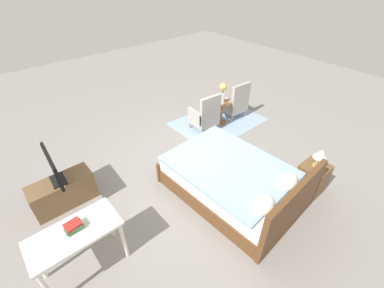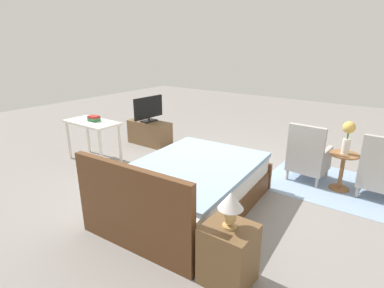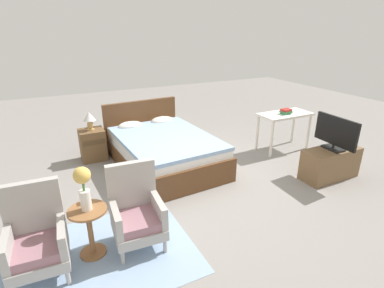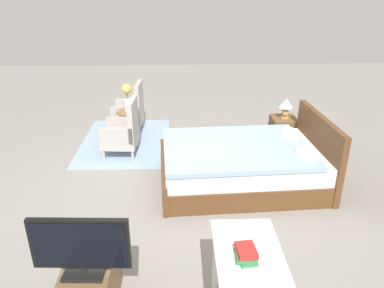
{
  "view_description": "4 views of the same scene",
  "coord_description": "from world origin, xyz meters",
  "views": [
    {
      "loc": [
        2.27,
        2.84,
        3.34
      ],
      "look_at": [
        -0.06,
        0.09,
        0.68
      ],
      "focal_mm": 24.0,
      "sensor_mm": 36.0,
      "label": 1
    },
    {
      "loc": [
        -2.34,
        3.74,
        2.07
      ],
      "look_at": [
        0.3,
        0.09,
        0.55
      ],
      "focal_mm": 28.0,
      "sensor_mm": 36.0,
      "label": 2
    },
    {
      "loc": [
        -1.95,
        -3.63,
        2.31
      ],
      "look_at": [
        -0.09,
        0.12,
        0.66
      ],
      "focal_mm": 28.0,
      "sensor_mm": 36.0,
      "label": 3
    },
    {
      "loc": [
        4.31,
        0.08,
        2.67
      ],
      "look_at": [
        0.1,
        0.21,
        0.77
      ],
      "focal_mm": 35.0,
      "sensor_mm": 36.0,
      "label": 4
    }
  ],
  "objects": [
    {
      "name": "table_lamp",
      "position": [
        -1.31,
        1.76,
        0.79
      ],
      "size": [
        0.22,
        0.22,
        0.33
      ],
      "color": "tan",
      "rests_on": "nightstand"
    },
    {
      "name": "book_stack",
      "position": [
        2.14,
        0.55,
        0.79
      ],
      "size": [
        0.22,
        0.16,
        0.1
      ],
      "color": "#337A47",
      "rests_on": "vanity_desk"
    },
    {
      "name": "floor_rug",
      "position": [
        -1.76,
        -0.9,
        0.0
      ],
      "size": [
        2.1,
        1.5,
        0.01
      ],
      "color": "#8EA8C6",
      "rests_on": "ground_plane"
    },
    {
      "name": "armchair_by_window_right",
      "position": [
        -1.25,
        -0.84,
        0.38
      ],
      "size": [
        0.58,
        0.58,
        0.92
      ],
      "color": "#ADA8A3",
      "rests_on": "floor_rug"
    },
    {
      "name": "ground_plane",
      "position": [
        0.0,
        0.0,
        0.0
      ],
      "size": [
        16.0,
        16.0,
        0.0
      ],
      "primitive_type": "plane",
      "color": "gray"
    },
    {
      "name": "nightstand",
      "position": [
        -1.31,
        1.76,
        0.29
      ],
      "size": [
        0.44,
        0.41,
        0.57
      ],
      "color": "brown",
      "rests_on": "ground_plane"
    },
    {
      "name": "armchair_by_window_left",
      "position": [
        -2.25,
        -0.84,
        0.38
      ],
      "size": [
        0.57,
        0.57,
        0.92
      ],
      "color": "#ADA8A3",
      "rests_on": "floor_rug"
    },
    {
      "name": "bed",
      "position": [
        -0.25,
        0.95,
        0.3
      ],
      "size": [
        1.61,
        2.28,
        0.96
      ],
      "color": "brown",
      "rests_on": "ground_plane"
    },
    {
      "name": "side_table",
      "position": [
        -1.76,
        -0.82,
        0.35
      ],
      "size": [
        0.4,
        0.4,
        0.56
      ],
      "color": "#936038",
      "rests_on": "ground_plane"
    },
    {
      "name": "vanity_desk",
      "position": [
        2.17,
        0.58,
        0.63
      ],
      "size": [
        1.04,
        0.52,
        0.75
      ],
      "color": "silver",
      "rests_on": "ground_plane"
    },
    {
      "name": "tv_flatscreen",
      "position": [
        2.0,
        -0.7,
        0.77
      ],
      "size": [
        0.21,
        0.77,
        0.53
      ],
      "color": "black",
      "rests_on": "tv_stand"
    },
    {
      "name": "flower_vase",
      "position": [
        -1.76,
        -0.82,
        0.86
      ],
      "size": [
        0.17,
        0.17,
        0.48
      ],
      "color": "silver",
      "rests_on": "side_table"
    }
  ]
}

